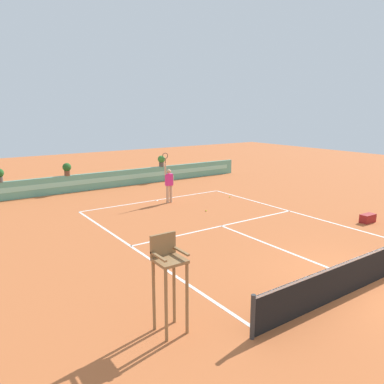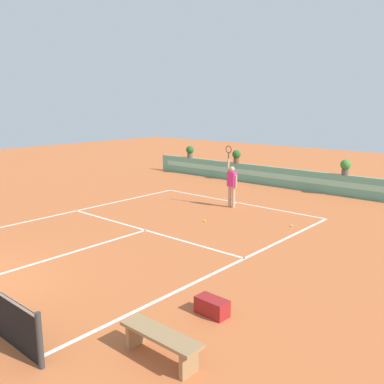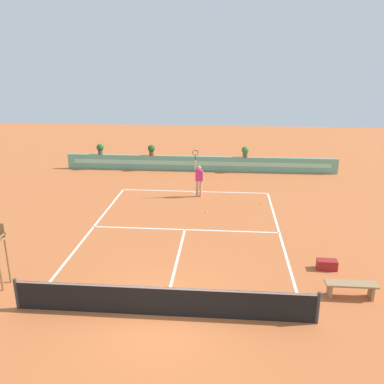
% 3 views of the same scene
% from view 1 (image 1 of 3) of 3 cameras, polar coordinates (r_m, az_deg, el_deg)
% --- Properties ---
extents(ground_plane, '(60.00, 60.00, 0.00)m').
position_cam_1_polar(ground_plane, '(15.24, 5.49, -5.54)').
color(ground_plane, '#BC6033').
extents(court_lines, '(8.32, 11.94, 0.01)m').
position_cam_1_polar(court_lines, '(15.77, 3.80, -4.88)').
color(court_lines, white).
rests_on(court_lines, ground).
extents(net, '(8.92, 0.10, 1.00)m').
position_cam_1_polar(net, '(11.46, 25.59, -10.19)').
color(net, '#333333').
rests_on(net, ground).
extents(back_wall_barrier, '(18.00, 0.21, 1.00)m').
position_cam_1_polar(back_wall_barrier, '(23.76, -10.87, 2.05)').
color(back_wall_barrier, '#60A88E').
rests_on(back_wall_barrier, ground).
extents(umpire_chair, '(0.60, 0.60, 2.14)m').
position_cam_1_polar(umpire_chair, '(8.05, -3.61, -12.09)').
color(umpire_chair, olive).
rests_on(umpire_chair, ground).
extents(gear_bag, '(0.71, 0.38, 0.36)m').
position_cam_1_polar(gear_bag, '(17.58, 25.16, -3.63)').
color(gear_bag, maroon).
rests_on(gear_bag, ground).
extents(tennis_player, '(0.62, 0.24, 2.58)m').
position_cam_1_polar(tennis_player, '(19.12, -3.53, 1.43)').
color(tennis_player, tan).
rests_on(tennis_player, ground).
extents(tennis_ball_near_baseline, '(0.07, 0.07, 0.07)m').
position_cam_1_polar(tennis_ball_near_baseline, '(20.51, 5.75, -0.76)').
color(tennis_ball_near_baseline, '#CCE033').
rests_on(tennis_ball_near_baseline, ground).
extents(tennis_ball_mid_court, '(0.07, 0.07, 0.07)m').
position_cam_1_polar(tennis_ball_mid_court, '(17.68, 2.14, -2.84)').
color(tennis_ball_mid_court, '#CCE033').
rests_on(tennis_ball_mid_court, ground).
extents(potted_plant_right, '(0.48, 0.48, 0.72)m').
position_cam_1_polar(potted_plant_right, '(24.96, -4.68, 4.84)').
color(potted_plant_right, '#514C47').
rests_on(potted_plant_right, back_wall_barrier).
extents(potted_plant_left, '(0.48, 0.48, 0.72)m').
position_cam_1_polar(potted_plant_left, '(22.53, -18.49, 3.42)').
color(potted_plant_left, brown).
rests_on(potted_plant_left, back_wall_barrier).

